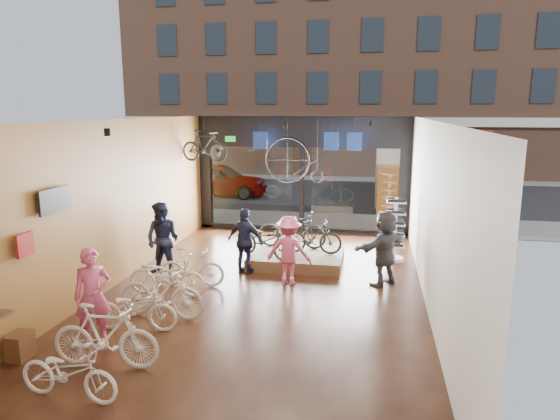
% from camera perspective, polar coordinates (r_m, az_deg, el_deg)
% --- Properties ---
extents(ground_plane, '(7.00, 12.00, 0.04)m').
position_cam_1_polar(ground_plane, '(11.26, -1.96, -9.62)').
color(ground_plane, black).
rests_on(ground_plane, ground).
extents(ceiling, '(7.00, 12.00, 0.04)m').
position_cam_1_polar(ceiling, '(10.51, -2.11, 10.31)').
color(ceiling, black).
rests_on(ceiling, ground).
extents(wall_left, '(0.04, 12.00, 3.80)m').
position_cam_1_polar(wall_left, '(11.98, -18.69, 0.62)').
color(wall_left, '#985B30').
rests_on(wall_left, ground).
extents(wall_right, '(0.04, 12.00, 3.80)m').
position_cam_1_polar(wall_right, '(10.54, 16.99, -0.71)').
color(wall_right, beige).
rests_on(wall_right, ground).
extents(wall_back, '(7.00, 0.04, 3.80)m').
position_cam_1_polar(wall_back, '(5.27, -16.89, -12.98)').
color(wall_back, beige).
rests_on(wall_back, ground).
extents(storefront, '(7.00, 0.26, 3.80)m').
position_cam_1_polar(storefront, '(16.55, 2.53, 4.09)').
color(storefront, black).
rests_on(storefront, ground).
extents(exit_sign, '(0.35, 0.06, 0.18)m').
position_cam_1_polar(exit_sign, '(16.83, -5.69, 8.10)').
color(exit_sign, '#198C26').
rests_on(exit_sign, storefront).
extents(street_road, '(30.00, 18.00, 0.02)m').
position_cam_1_polar(street_road, '(25.67, 5.35, 2.41)').
color(street_road, black).
rests_on(street_road, ground).
extents(sidewalk_near, '(30.00, 2.40, 0.12)m').
position_cam_1_polar(sidewalk_near, '(18.04, 3.02, -1.23)').
color(sidewalk_near, slate).
rests_on(sidewalk_near, ground).
extents(sidewalk_far, '(30.00, 2.00, 0.12)m').
position_cam_1_polar(sidewalk_far, '(29.61, 6.08, 3.74)').
color(sidewalk_far, slate).
rests_on(sidewalk_far, ground).
extents(opposite_building, '(26.00, 5.00, 14.00)m').
position_cam_1_polar(opposite_building, '(31.97, 6.74, 16.77)').
color(opposite_building, brown).
rests_on(opposite_building, ground).
extents(street_car, '(4.53, 1.82, 1.54)m').
position_cam_1_polar(street_car, '(23.58, -7.02, 3.48)').
color(street_car, gray).
rests_on(street_car, street_road).
extents(box_truck, '(2.33, 7.00, 2.76)m').
position_cam_1_polar(box_truck, '(21.45, 14.02, 4.06)').
color(box_truck, silver).
rests_on(box_truck, street_road).
extents(floor_bike_0, '(1.59, 0.66, 0.81)m').
position_cam_1_polar(floor_bike_0, '(7.94, -23.00, -16.71)').
color(floor_bike_0, beige).
rests_on(floor_bike_0, ground_plane).
extents(floor_bike_1, '(1.79, 0.60, 1.06)m').
position_cam_1_polar(floor_bike_1, '(8.55, -19.34, -13.44)').
color(floor_bike_1, beige).
rests_on(floor_bike_1, ground_plane).
extents(floor_bike_2, '(1.65, 0.72, 0.84)m').
position_cam_1_polar(floor_bike_2, '(9.75, -16.30, -10.77)').
color(floor_bike_2, beige).
rests_on(floor_bike_2, ground_plane).
extents(floor_bike_3, '(1.80, 0.63, 1.06)m').
position_cam_1_polar(floor_bike_3, '(10.13, -13.41, -9.08)').
color(floor_bike_3, beige).
rests_on(floor_bike_3, ground_plane).
extents(floor_bike_4, '(1.75, 0.65, 0.91)m').
position_cam_1_polar(floor_bike_4, '(11.27, -12.78, -7.33)').
color(floor_bike_4, beige).
rests_on(floor_bike_4, ground_plane).
extents(floor_bike_5, '(1.57, 0.57, 0.92)m').
position_cam_1_polar(floor_bike_5, '(11.73, -10.09, -6.44)').
color(floor_bike_5, beige).
rests_on(floor_bike_5, ground_plane).
extents(display_platform, '(2.40, 1.80, 0.30)m').
position_cam_1_polar(display_platform, '(13.25, 1.91, -5.56)').
color(display_platform, '#47321F').
rests_on(display_platform, ground_plane).
extents(display_bike_left, '(1.84, 1.31, 0.92)m').
position_cam_1_polar(display_bike_left, '(12.73, -1.78, -3.41)').
color(display_bike_left, black).
rests_on(display_bike_left, display_platform).
extents(display_bike_mid, '(1.55, 0.46, 0.92)m').
position_cam_1_polar(display_bike_mid, '(13.07, 3.75, -3.03)').
color(display_bike_mid, black).
rests_on(display_bike_mid, display_platform).
extents(display_bike_right, '(1.90, 0.72, 0.98)m').
position_cam_1_polar(display_bike_right, '(13.60, 1.38, -2.29)').
color(display_bike_right, black).
rests_on(display_bike_right, display_platform).
extents(customer_0, '(0.75, 0.68, 1.72)m').
position_cam_1_polar(customer_0, '(9.33, -20.60, -9.19)').
color(customer_0, '#CC4C72').
rests_on(customer_0, ground_plane).
extents(customer_1, '(1.00, 0.84, 1.84)m').
position_cam_1_polar(customer_1, '(12.43, -13.24, -3.34)').
color(customer_1, '#161C33').
rests_on(customer_1, ground_plane).
extents(customer_2, '(1.04, 0.63, 1.65)m').
position_cam_1_polar(customer_2, '(12.37, -3.98, -3.58)').
color(customer_2, '#161C33').
rests_on(customer_2, ground_plane).
extents(customer_3, '(1.09, 0.67, 1.62)m').
position_cam_1_polar(customer_3, '(11.59, 1.03, -4.65)').
color(customer_3, '#CC4C72').
rests_on(customer_3, ground_plane).
extents(customer_5, '(1.45, 1.59, 1.77)m').
position_cam_1_polar(customer_5, '(11.80, 11.86, -4.25)').
color(customer_5, '#3F3F44').
rests_on(customer_5, ground_plane).
extents(sunglasses_rack, '(0.59, 0.52, 1.73)m').
position_cam_1_polar(sunglasses_rack, '(13.70, 13.02, -2.17)').
color(sunglasses_rack, white).
rests_on(sunglasses_rack, ground_plane).
extents(wall_merch, '(0.40, 2.40, 2.60)m').
position_cam_1_polar(wall_merch, '(9.25, -28.30, -7.16)').
color(wall_merch, navy).
rests_on(wall_merch, wall_left).
extents(penny_farthing, '(1.67, 0.06, 1.34)m').
position_cam_1_polar(penny_farthing, '(14.75, 1.92, 5.52)').
color(penny_farthing, black).
rests_on(penny_farthing, ceiling).
extents(hung_bike, '(1.64, 0.80, 0.95)m').
position_cam_1_polar(hung_bike, '(15.34, -8.64, 7.23)').
color(hung_bike, black).
rests_on(hung_bike, ceiling).
extents(jersey_left, '(0.45, 0.03, 0.55)m').
position_cam_1_polar(jersey_left, '(15.88, -2.29, 7.94)').
color(jersey_left, '#1E3F99').
rests_on(jersey_left, ceiling).
extents(jersey_mid, '(0.45, 0.03, 0.55)m').
position_cam_1_polar(jersey_mid, '(15.53, 5.87, 7.81)').
color(jersey_mid, '#1E3F99').
rests_on(jersey_mid, ceiling).
extents(jersey_right, '(0.45, 0.03, 0.55)m').
position_cam_1_polar(jersey_right, '(15.49, 8.49, 7.74)').
color(jersey_right, '#1E3F99').
rests_on(jersey_right, ceiling).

